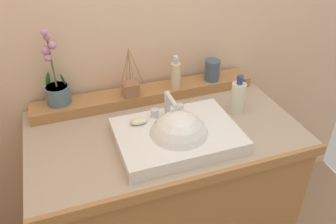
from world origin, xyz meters
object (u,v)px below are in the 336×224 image
Objects in this scene: soap_bar at (139,121)px; tumbler_cup at (212,70)px; lotion_bottle at (238,97)px; sink_basin at (178,138)px; potted_plant at (57,88)px; reed_diffuser at (131,88)px; soap_dispenser at (176,75)px.

tumbler_cup is at bearing 29.50° from soap_bar.
tumbler_cup is 0.24m from lotion_bottle.
sink_basin is 0.58m from potted_plant.
reed_diffuser is (-0.42, -0.01, -0.02)m from tumbler_cup.
potted_plant is (-0.42, 0.39, 0.11)m from sink_basin.
sink_basin reaches higher than soap_bar.
potted_plant reaches higher than soap_bar.
soap_dispenser is 0.20m from tumbler_cup.
potted_plant is (-0.29, 0.28, 0.06)m from soap_bar.
sink_basin is 6.89× the size of soap_bar.
potted_plant reaches higher than lotion_bottle.
sink_basin is 4.64× the size of tumbler_cup.
tumbler_cup is (0.74, -0.03, -0.02)m from potted_plant.
tumbler_cup is (0.45, 0.25, 0.04)m from soap_bar.
soap_bar is (-0.13, 0.11, 0.04)m from sink_basin.
soap_dispenser is 1.56× the size of tumbler_cup.
soap_bar is at bearing -136.10° from soap_dispenser.
potted_plant is at bearing 175.74° from soap_dispenser.
tumbler_cup is at bearing -2.13° from potted_plant.
sink_basin is at bearing -42.48° from potted_plant.
lotion_bottle reaches higher than tumbler_cup.
soap_bar is 0.43× the size of soap_dispenser.
reed_diffuser is (0.03, 0.24, 0.02)m from soap_bar.
lotion_bottle is at bearing -27.13° from reed_diffuser.
potted_plant is 0.54m from soap_dispenser.
lotion_bottle reaches higher than sink_basin.
reed_diffuser is 0.49m from lotion_bottle.
reed_diffuser reaches higher than tumbler_cup.
soap_dispenser is at bearing -176.31° from tumbler_cup.
reed_diffuser is 1.29× the size of lotion_bottle.
potted_plant reaches higher than tumbler_cup.
soap_bar is 0.67× the size of tumbler_cup.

